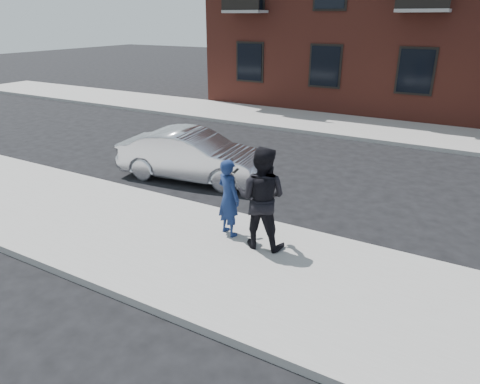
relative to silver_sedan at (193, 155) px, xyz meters
The scene contains 8 objects.
ground 5.18m from the silver_sedan, 38.59° to the right, with size 100.00×100.00×0.00m, color black.
near_sidewalk 5.33m from the silver_sedan, 40.70° to the right, with size 50.00×3.50×0.15m, color gray.
near_curb 4.38m from the silver_sedan, 22.36° to the right, with size 50.00×0.10×0.15m, color #999691.
far_sidewalk 9.01m from the silver_sedan, 63.52° to the left, with size 50.00×3.50×0.15m, color gray.
far_curb 7.45m from the silver_sedan, 57.31° to the left, with size 50.00×0.10×0.15m, color #999691.
silver_sedan is the anchor object (origin of this frame).
man_hoodie 3.74m from the silver_sedan, 43.64° to the right, with size 0.68×0.58×1.58m.
man_peacoat 4.41m from the silver_sedan, 37.66° to the right, with size 1.05×0.87×1.97m.
Camera 1 is at (2.70, -6.00, 4.24)m, focal length 32.00 mm.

